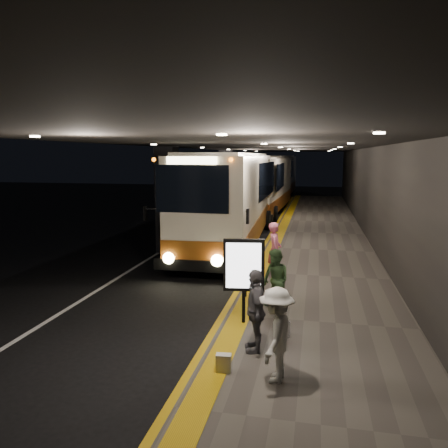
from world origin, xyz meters
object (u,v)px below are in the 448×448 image
(passenger_waiting_white, at_px, (276,334))
(bag_plain, at_px, (224,363))
(passenger_waiting_green, at_px, (275,280))
(passenger_waiting_grey, at_px, (255,310))
(info_sign, at_px, (244,267))
(coach_third, at_px, (278,178))
(coach_main, at_px, (231,203))
(coach_second, at_px, (264,187))
(bag_polka, at_px, (282,329))
(passenger_boarding, at_px, (275,250))
(stanchion_post, at_px, (246,278))

(passenger_waiting_white, xyz_separation_m, bag_plain, (-0.94, 0.06, -0.66))
(passenger_waiting_green, height_order, bag_plain, passenger_waiting_green)
(passenger_waiting_grey, bearing_deg, info_sign, -174.00)
(coach_third, bearing_deg, bag_plain, -85.39)
(passenger_waiting_white, bearing_deg, coach_main, -157.91)
(coach_second, distance_m, bag_polka, 21.57)
(coach_second, height_order, passenger_waiting_green, coach_second)
(coach_third, height_order, passenger_waiting_grey, coach_third)
(passenger_boarding, relative_size, info_sign, 0.88)
(coach_second, relative_size, coach_third, 0.98)
(coach_second, relative_size, passenger_waiting_green, 7.78)
(coach_main, relative_size, stanchion_post, 11.93)
(passenger_waiting_green, xyz_separation_m, passenger_waiting_white, (0.33, -3.46, 0.05))
(passenger_boarding, bearing_deg, bag_polka, -175.97)
(coach_third, bearing_deg, coach_second, -88.38)
(coach_third, bearing_deg, coach_main, -89.08)
(passenger_boarding, xyz_separation_m, info_sign, (-0.32, -4.15, 0.47))
(coach_main, bearing_deg, passenger_waiting_grey, -78.95)
(coach_third, relative_size, passenger_waiting_grey, 7.44)
(coach_main, distance_m, coach_third, 22.89)
(passenger_waiting_grey, bearing_deg, coach_third, 171.80)
(coach_third, xyz_separation_m, info_sign, (2.10, -32.53, -0.37))
(coach_main, xyz_separation_m, info_sign, (2.18, -9.64, -0.42))
(coach_second, xyz_separation_m, stanchion_post, (1.74, -18.78, -1.14))
(coach_third, xyz_separation_m, passenger_waiting_green, (2.74, -31.54, -0.94))
(passenger_waiting_green, height_order, bag_polka, passenger_waiting_green)
(coach_second, bearing_deg, passenger_waiting_white, -80.51)
(passenger_waiting_grey, bearing_deg, passenger_waiting_white, 12.89)
(passenger_waiting_green, bearing_deg, info_sign, -75.59)
(bag_polka, height_order, info_sign, info_sign)
(passenger_boarding, bearing_deg, stanchion_post, 162.34)
(passenger_waiting_grey, relative_size, bag_polka, 4.57)
(bag_polka, bearing_deg, coach_main, 106.94)
(coach_main, distance_m, bag_polka, 10.88)
(coach_third, height_order, passenger_waiting_green, coach_third)
(coach_second, height_order, stanchion_post, coach_second)
(coach_second, bearing_deg, passenger_waiting_grey, -81.47)
(coach_main, xyz_separation_m, coach_second, (0.18, 11.02, -0.09))
(coach_second, bearing_deg, info_sign, -82.32)
(passenger_waiting_white, relative_size, bag_plain, 4.87)
(coach_second, bearing_deg, bag_polka, -79.95)
(coach_second, height_order, coach_third, coach_third)
(stanchion_post, bearing_deg, coach_third, 93.45)
(coach_main, relative_size, info_sign, 6.48)
(coach_third, distance_m, bag_polka, 33.35)
(passenger_waiting_white, bearing_deg, info_sign, -150.90)
(passenger_waiting_white, height_order, info_sign, info_sign)
(coach_main, xyz_separation_m, bag_polka, (3.13, -10.29, -1.59))
(coach_third, height_order, bag_plain, coach_third)
(coach_third, xyz_separation_m, passenger_boarding, (2.42, -28.38, -0.84))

